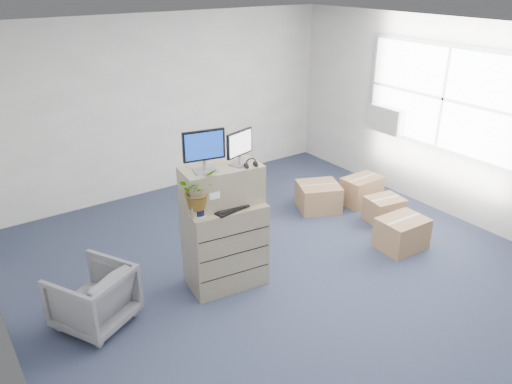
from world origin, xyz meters
TOP-DOWN VIEW (x-y plane):
  - ground at (0.00, 0.00)m, footprint 7.00×7.00m
  - wall_back at (0.00, 3.51)m, footprint 6.00×0.02m
  - wall_right at (3.01, 0.00)m, footprint 0.02×7.00m
  - window at (2.96, 0.50)m, footprint 0.07×2.72m
  - ac_unit at (2.87, 1.40)m, footprint 0.24×0.60m
  - filing_cabinet_lower at (-0.70, 0.56)m, footprint 0.93×0.64m
  - filing_cabinet_upper at (-0.69, 0.60)m, footprint 0.92×0.54m
  - monitor_left at (-0.90, 0.59)m, footprint 0.45×0.21m
  - monitor_right at (-0.49, 0.54)m, footprint 0.38×0.20m
  - headphones at (-0.43, 0.41)m, footprint 0.14×0.03m
  - keyboard at (-0.69, 0.41)m, footprint 0.44×0.24m
  - mouse at (-0.42, 0.41)m, footprint 0.09×0.06m
  - water_bottle at (-0.58, 0.57)m, footprint 0.08×0.08m
  - phone_dock at (-0.69, 0.60)m, footprint 0.06×0.05m
  - external_drive at (-0.33, 0.63)m, footprint 0.21×0.19m
  - tissue_box at (-0.34, 0.59)m, footprint 0.22×0.13m
  - potted_plant at (-1.05, 0.50)m, footprint 0.48×0.51m
  - office_chair at (-2.20, 0.70)m, footprint 0.92×0.90m
  - cardboard_boxes at (1.79, 0.80)m, footprint 1.38×2.12m

SIDE VIEW (x-z plane):
  - ground at x=0.00m, z-range 0.00..0.00m
  - cardboard_boxes at x=1.79m, z-range -0.01..0.42m
  - office_chair at x=-2.20m, z-range 0.00..0.71m
  - filing_cabinet_lower at x=-0.70m, z-range 0.00..1.01m
  - keyboard at x=-0.69m, z-range 1.01..1.04m
  - mouse at x=-0.42m, z-range 1.01..1.05m
  - external_drive at x=-0.33m, z-range 1.01..1.07m
  - phone_dock at x=-0.69m, z-range 0.99..1.12m
  - tissue_box at x=-0.34m, z-range 1.07..1.15m
  - water_bottle at x=-0.58m, z-range 1.01..1.29m
  - ac_unit at x=2.87m, z-range 1.00..1.40m
  - filing_cabinet_upper at x=-0.69m, z-range 1.01..1.45m
  - potted_plant at x=-1.05m, z-range 1.04..1.45m
  - wall_back at x=0.00m, z-range 0.00..2.80m
  - wall_right at x=3.01m, z-range 0.00..2.80m
  - headphones at x=-0.43m, z-range 1.42..1.55m
  - monitor_right at x=-0.49m, z-range 1.47..1.85m
  - window at x=2.96m, z-range 0.94..2.46m
  - monitor_left at x=-0.90m, z-range 1.48..1.92m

